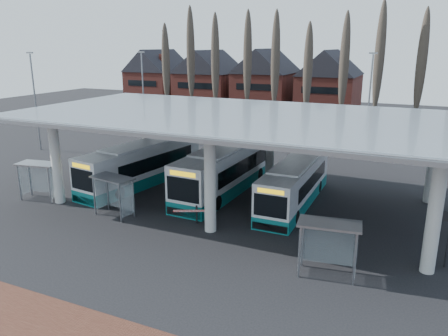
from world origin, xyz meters
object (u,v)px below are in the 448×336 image
at_px(bus_0, 143,164).
at_px(bus_2, 295,184).
at_px(bus_1, 227,169).
at_px(shelter_0, 40,172).
at_px(shelter_1, 115,187).
at_px(shelter_2, 329,236).

xyz_separation_m(bus_0, bus_2, (12.46, 0.50, -0.13)).
relative_size(bus_1, shelter_0, 4.08).
distance_m(bus_2, shelter_0, 18.38).
xyz_separation_m(bus_0, shelter_1, (2.34, -6.56, 0.36)).
bearing_deg(shelter_1, shelter_0, -173.41).
bearing_deg(bus_1, shelter_1, -118.65).
xyz_separation_m(shelter_0, shelter_2, (21.29, -2.36, 0.03)).
height_order(bus_1, bus_2, bus_1).
bearing_deg(bus_0, bus_2, 10.47).
bearing_deg(shelter_0, bus_0, 42.79).
xyz_separation_m(bus_0, shelter_2, (16.63, -8.52, 0.43)).
bearing_deg(shelter_2, shelter_0, 166.05).
height_order(bus_1, shelter_2, bus_1).
relative_size(bus_0, shelter_0, 3.91).
xyz_separation_m(bus_2, shelter_1, (-10.12, -7.07, 0.49)).
bearing_deg(bus_2, shelter_0, -159.13).
bearing_deg(bus_1, bus_0, -168.51).
xyz_separation_m(bus_0, bus_1, (6.89, 1.18, 0.09)).
distance_m(bus_1, shelter_2, 13.75).
bearing_deg(bus_0, shelter_2, -18.97).
distance_m(bus_0, bus_1, 6.99).
relative_size(bus_1, shelter_2, 4.08).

